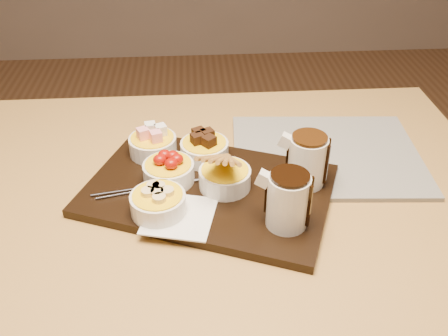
{
  "coord_description": "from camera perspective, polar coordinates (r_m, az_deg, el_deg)",
  "views": [
    {
      "loc": [
        -0.02,
        -0.8,
        1.35
      ],
      "look_at": [
        0.04,
        -0.03,
        0.81
      ],
      "focal_mm": 40.0,
      "sensor_mm": 36.0,
      "label": 1
    }
  ],
  "objects": [
    {
      "name": "dining_table",
      "position": [
        1.06,
        -2.07,
        -6.12
      ],
      "size": [
        1.2,
        0.8,
        0.75
      ],
      "color": "#AD8340",
      "rests_on": "ground"
    },
    {
      "name": "serving_board",
      "position": [
        0.97,
        -1.77,
        -2.53
      ],
      "size": [
        0.54,
        0.45,
        0.02
      ],
      "primitive_type": "cube",
      "rotation": [
        0.0,
        0.0,
        -0.38
      ],
      "color": "black",
      "rests_on": "dining_table"
    },
    {
      "name": "napkin",
      "position": [
        0.9,
        -5.1,
        -5.46
      ],
      "size": [
        0.15,
        0.15,
        0.0
      ],
      "primitive_type": "cube",
      "rotation": [
        0.0,
        0.0,
        -0.24
      ],
      "color": "white",
      "rests_on": "serving_board"
    },
    {
      "name": "bowl_marshmallows",
      "position": [
        1.06,
        -8.12,
        2.56
      ],
      "size": [
        0.1,
        0.1,
        0.04
      ],
      "primitive_type": "cylinder",
      "color": "silver",
      "rests_on": "serving_board"
    },
    {
      "name": "bowl_cake",
      "position": [
        1.04,
        -2.24,
        2.01
      ],
      "size": [
        0.1,
        0.1,
        0.04
      ],
      "primitive_type": "cylinder",
      "color": "silver",
      "rests_on": "serving_board"
    },
    {
      "name": "bowl_strawberries",
      "position": [
        0.98,
        -6.33,
        -0.51
      ],
      "size": [
        0.1,
        0.1,
        0.04
      ],
      "primitive_type": "cylinder",
      "color": "silver",
      "rests_on": "serving_board"
    },
    {
      "name": "bowl_biscotti",
      "position": [
        0.95,
        0.1,
        -1.19
      ],
      "size": [
        0.1,
        0.1,
        0.04
      ],
      "primitive_type": "cylinder",
      "color": "silver",
      "rests_on": "serving_board"
    },
    {
      "name": "bowl_bananas",
      "position": [
        0.9,
        -7.52,
        -4.08
      ],
      "size": [
        0.1,
        0.1,
        0.04
      ],
      "primitive_type": "cylinder",
      "color": "silver",
      "rests_on": "serving_board"
    },
    {
      "name": "pitcher_dark_chocolate",
      "position": [
        0.86,
        7.31,
        -3.8
      ],
      "size": [
        0.09,
        0.09,
        0.1
      ],
      "primitive_type": "cylinder",
      "rotation": [
        0.0,
        0.0,
        -0.38
      ],
      "color": "silver",
      "rests_on": "serving_board"
    },
    {
      "name": "pitcher_milk_chocolate",
      "position": [
        0.96,
        9.48,
        0.75
      ],
      "size": [
        0.09,
        0.09,
        0.1
      ],
      "primitive_type": "cylinder",
      "rotation": [
        0.0,
        0.0,
        -0.38
      ],
      "color": "silver",
      "rests_on": "serving_board"
    },
    {
      "name": "fondue_skewers",
      "position": [
        0.97,
        -7.39,
        -1.96
      ],
      "size": [
        0.08,
        0.26,
        0.01
      ],
      "primitive_type": null,
      "rotation": [
        0.0,
        0.0,
        -1.39
      ],
      "color": "silver",
      "rests_on": "serving_board"
    },
    {
      "name": "newspaper",
      "position": [
        1.1,
        11.59,
        1.52
      ],
      "size": [
        0.42,
        0.34,
        0.01
      ],
      "primitive_type": "cube",
      "rotation": [
        0.0,
        0.0,
        -0.06
      ],
      "color": "beige",
      "rests_on": "dining_table"
    }
  ]
}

